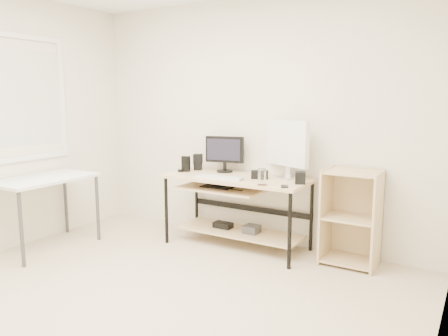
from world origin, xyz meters
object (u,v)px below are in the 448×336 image
desk (235,196)px  side_table (44,185)px  white_imac (287,145)px  audio_controller (186,164)px  black_monitor (225,152)px  shelf_unit (352,217)px

desk → side_table: size_ratio=1.50×
side_table → white_imac: (2.15, 1.25, 0.42)m
audio_controller → desk: bearing=-14.0°
side_table → desk: bearing=32.7°
desk → white_imac: 0.76m
black_monitor → white_imac: bearing=-11.7°
white_imac → audio_controller: (-1.11, -0.21, -0.25)m
shelf_unit → white_imac: size_ratio=1.54×
side_table → audio_controller: 1.48m
shelf_unit → audio_controller: 1.84m
desk → shelf_unit: bearing=7.8°
desk → shelf_unit: 1.19m
audio_controller → black_monitor: bearing=11.2°
white_imac → audio_controller: white_imac is taller
shelf_unit → audio_controller: size_ratio=5.17×
black_monitor → audio_controller: size_ratio=2.46×
side_table → shelf_unit: shelf_unit is taller
shelf_unit → black_monitor: black_monitor is taller
desk → audio_controller: size_ratio=8.62×
side_table → black_monitor: black_monitor is taller
shelf_unit → black_monitor: 1.50m
black_monitor → audio_controller: bearing=-166.2°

